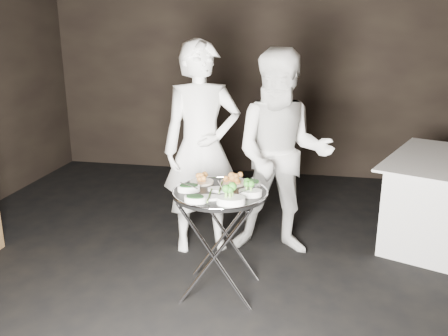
% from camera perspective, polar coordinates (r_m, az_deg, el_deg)
% --- Properties ---
extents(floor, '(6.00, 7.00, 0.05)m').
position_cam_1_polar(floor, '(3.52, -0.57, -17.76)').
color(floor, black).
rests_on(floor, ground).
extents(wall_back, '(6.00, 0.05, 3.00)m').
position_cam_1_polar(wall_back, '(6.41, 5.91, 12.47)').
color(wall_back, black).
rests_on(wall_back, floor).
extents(tray_stand, '(0.55, 0.46, 0.80)m').
position_cam_1_polar(tray_stand, '(3.57, -0.47, -8.40)').
color(tray_stand, silver).
rests_on(tray_stand, floor).
extents(serving_tray, '(0.70, 0.70, 0.04)m').
position_cam_1_polar(serving_tray, '(3.43, -0.48, -3.00)').
color(serving_tray, black).
rests_on(serving_tray, tray_stand).
extents(potato_plate_a, '(0.18, 0.18, 0.07)m').
position_cam_1_polar(potato_plate_a, '(3.61, -2.71, -1.37)').
color(potato_plate_a, beige).
rests_on(potato_plate_a, serving_tray).
extents(potato_plate_b, '(0.19, 0.19, 0.07)m').
position_cam_1_polar(potato_plate_b, '(3.60, 1.09, -1.41)').
color(potato_plate_b, beige).
rests_on(potato_plate_b, serving_tray).
extents(greens_bowl, '(0.12, 0.12, 0.07)m').
position_cam_1_polar(greens_bowl, '(3.51, 3.43, -1.87)').
color(greens_bowl, white).
rests_on(greens_bowl, serving_tray).
extents(asparagus_plate_a, '(0.20, 0.12, 0.04)m').
position_cam_1_polar(asparagus_plate_a, '(3.44, -0.41, -2.48)').
color(asparagus_plate_a, white).
rests_on(asparagus_plate_a, serving_tray).
extents(asparagus_plate_b, '(0.19, 0.12, 0.04)m').
position_cam_1_polar(asparagus_plate_b, '(3.29, -1.75, -3.46)').
color(asparagus_plate_b, white).
rests_on(asparagus_plate_b, serving_tray).
extents(spinach_bowl_a, '(0.19, 0.15, 0.07)m').
position_cam_1_polar(spinach_bowl_a, '(3.44, -4.25, -2.32)').
color(spinach_bowl_a, white).
rests_on(spinach_bowl_a, serving_tray).
extents(spinach_bowl_b, '(0.15, 0.10, 0.06)m').
position_cam_1_polar(spinach_bowl_b, '(3.23, -3.50, -3.66)').
color(spinach_bowl_b, white).
rests_on(spinach_bowl_b, serving_tray).
extents(broccoli_bowl_a, '(0.18, 0.15, 0.07)m').
position_cam_1_polar(broccoli_bowl_a, '(3.34, 3.19, -2.85)').
color(broccoli_bowl_a, white).
rests_on(broccoli_bowl_a, serving_tray).
extents(broccoli_bowl_b, '(0.21, 0.17, 0.08)m').
position_cam_1_polar(broccoli_bowl_b, '(3.19, 0.84, -3.73)').
color(broccoli_bowl_b, white).
rests_on(broccoli_bowl_b, serving_tray).
extents(serving_utensils, '(0.58, 0.43, 0.01)m').
position_cam_1_polar(serving_utensils, '(3.48, 0.01, -1.74)').
color(serving_utensils, silver).
rests_on(serving_utensils, serving_tray).
extents(waiter_left, '(0.80, 0.66, 1.87)m').
position_cam_1_polar(waiter_left, '(4.15, -2.68, 2.33)').
color(waiter_left, white).
rests_on(waiter_left, floor).
extents(waiter_right, '(0.91, 0.73, 1.80)m').
position_cam_1_polar(waiter_right, '(4.11, 6.98, 1.58)').
color(waiter_right, white).
rests_on(waiter_right, floor).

